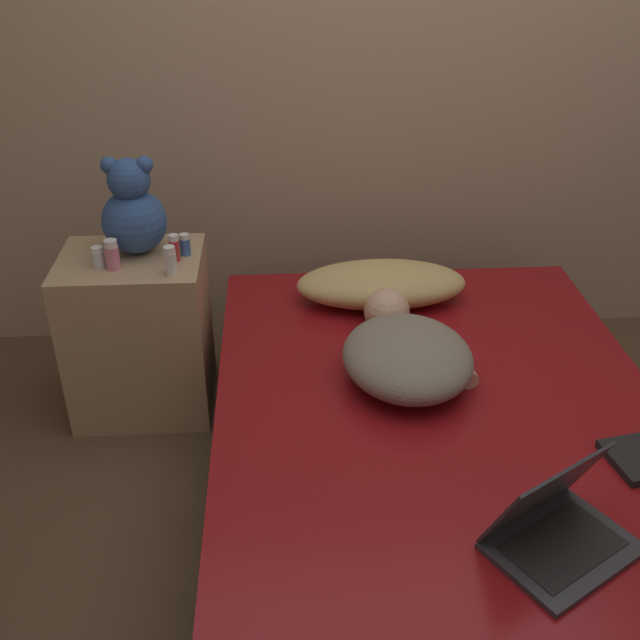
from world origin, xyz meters
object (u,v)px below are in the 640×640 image
bottle_blue (185,245)px  bottle_white (170,261)px  bottle_clear (98,257)px  bottle_red (174,248)px  bottle_pink (112,255)px  person_lying (406,352)px  pillow (381,284)px  laptop (556,527)px  teddy_bear (133,211)px

bottle_blue → bottle_white: (-0.03, -0.15, 0.01)m
bottle_blue → bottle_clear: bottle_blue is taller
bottle_clear → bottle_red: size_ratio=0.77×
bottle_clear → bottle_blue: bearing=15.9°
bottle_pink → bottle_clear: 0.06m
person_lying → bottle_blue: bearing=141.9°
bottle_white → bottle_pink: size_ratio=0.95×
bottle_white → bottle_blue: bearing=77.3°
bottle_white → bottle_clear: (-0.26, 0.07, -0.01)m
pillow → bottle_pink: bearing=-174.3°
laptop → bottle_white: bottle_white is taller
teddy_bear → bottle_white: teddy_bear is taller
person_lying → bottle_white: bottle_white is taller
laptop → bottle_pink: (-1.21, 1.12, 0.21)m
teddy_bear → bottle_blue: 0.21m
bottle_red → pillow: bearing=3.3°
person_lying → laptop: (0.24, -0.73, -0.03)m
laptop → teddy_bear: size_ratio=1.16×
laptop → bottle_clear: 1.71m
pillow → bottle_pink: bottle_pink is taller
pillow → laptop: 1.24m
pillow → teddy_bear: size_ratio=1.80×
teddy_bear → bottle_white: bearing=-53.7°
person_lying → bottle_clear: 1.11m
bottle_white → bottle_pink: 0.21m
bottle_pink → bottle_white: bearing=-14.4°
pillow → bottle_red: (-0.74, -0.04, 0.19)m
bottle_red → bottle_clear: bearing=-172.0°
teddy_bear → bottle_pink: bearing=-113.8°
bottle_red → bottle_pink: bearing=-165.9°
teddy_bear → bottle_red: teddy_bear is taller
bottle_clear → bottle_pink: bearing=-16.2°
bottle_clear → bottle_red: 0.26m
teddy_bear → bottle_red: 0.20m
person_lying → bottle_white: (-0.76, 0.33, 0.18)m
laptop → bottle_clear: (-1.26, 1.13, 0.20)m
bottle_pink → bottle_red: 0.21m
pillow → bottle_blue: 0.73m
pillow → bottle_white: 0.78m
teddy_bear → bottle_white: 0.26m
bottle_pink → bottle_clear: size_ratio=1.42×
laptop → bottle_red: bottle_red is taller
laptop → bottle_blue: 1.57m
bottle_blue → bottle_pink: bottle_pink is taller
person_lying → bottle_pink: bottle_pink is taller
teddy_bear → bottle_red: size_ratio=3.59×
laptop → bottle_white: size_ratio=4.05×
person_lying → bottle_blue: size_ratio=7.97×
teddy_bear → person_lying: bearing=-30.2°
bottle_blue → bottle_white: size_ratio=0.78×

